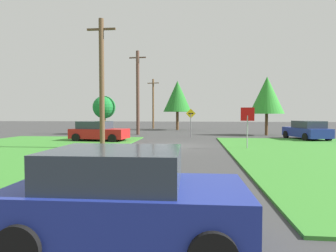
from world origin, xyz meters
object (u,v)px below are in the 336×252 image
object	(u,v)px
stop_sign	(247,120)
utility_pole_near	(102,83)
car_on_crossroad	(307,130)
pine_tree_center	(104,107)
oak_tree_left	(267,95)
utility_pole_far	(153,103)
oak_tree_right	(177,96)
car_behind_on_main_road	(125,197)
utility_pole_mid	(138,92)
direction_sign	(191,120)
parked_car_near_building	(98,131)

from	to	relation	value
stop_sign	utility_pole_near	xyz separation A→B (m)	(-9.02, -0.87, 2.28)
car_on_crossroad	pine_tree_center	size ratio (longest dim) A/B	1.13
oak_tree_left	utility_pole_far	bearing A→B (deg)	139.04
stop_sign	car_on_crossroad	bearing A→B (deg)	-125.72
car_on_crossroad	utility_pole_near	size ratio (longest dim) A/B	0.58
oak_tree_left	pine_tree_center	xyz separation A→B (m)	(-17.15, -0.14, -1.21)
oak_tree_left	oak_tree_right	bearing A→B (deg)	139.00
car_behind_on_main_road	oak_tree_right	size ratio (longest dim) A/B	0.59
car_on_crossroad	utility_pole_far	size ratio (longest dim) A/B	0.64
utility_pole_mid	direction_sign	xyz separation A→B (m)	(5.65, -3.18, -2.83)
car_behind_on_main_road	oak_tree_right	world-z (taller)	oak_tree_right
utility_pole_mid	utility_pole_far	distance (m)	12.22
utility_pole_far	utility_pole_mid	bearing A→B (deg)	-88.96
parked_car_near_building	oak_tree_right	world-z (taller)	oak_tree_right
car_behind_on_main_road	stop_sign	bearing A→B (deg)	70.31
utility_pole_near	utility_pole_far	xyz separation A→B (m)	(-0.51, 24.40, -0.30)
parked_car_near_building	utility_pole_near	size ratio (longest dim) A/B	0.58
car_behind_on_main_road	pine_tree_center	xyz separation A→B (m)	(-8.66, 24.67, 2.10)
car_behind_on_main_road	car_on_crossroad	size ratio (longest dim) A/B	0.85
parked_car_near_building	utility_pole_far	world-z (taller)	utility_pole_far
car_behind_on_main_road	utility_pole_far	size ratio (longest dim) A/B	0.54
stop_sign	pine_tree_center	distance (m)	17.50
stop_sign	pine_tree_center	world-z (taller)	pine_tree_center
utility_pole_mid	car_behind_on_main_road	bearing A→B (deg)	-78.66
utility_pole_far	oak_tree_right	world-z (taller)	utility_pole_far
car_behind_on_main_road	oak_tree_right	bearing A→B (deg)	91.13
utility_pole_far	oak_tree_right	xyz separation A→B (m)	(3.85, -3.33, 0.75)
utility_pole_far	direction_sign	distance (m)	16.61
car_behind_on_main_road	parked_car_near_building	distance (m)	18.19
parked_car_near_building	stop_sign	bearing A→B (deg)	-12.36
parked_car_near_building	oak_tree_right	size ratio (longest dim) A/B	0.70
direction_sign	oak_tree_left	world-z (taller)	oak_tree_left
parked_car_near_building	utility_pole_far	xyz separation A→B (m)	(1.45, 19.66, 3.04)
oak_tree_left	oak_tree_right	distance (m)	12.93
car_on_crossroad	oak_tree_right	size ratio (longest dim) A/B	0.70
oak_tree_right	pine_tree_center	bearing A→B (deg)	-130.65
utility_pole_near	oak_tree_right	world-z (taller)	utility_pole_near
direction_sign	stop_sign	bearing A→B (deg)	-65.84
car_behind_on_main_road	utility_pole_mid	distance (m)	25.18
stop_sign	car_behind_on_main_road	bearing A→B (deg)	77.58
parked_car_near_building	car_behind_on_main_road	bearing A→B (deg)	-61.75
parked_car_near_building	oak_tree_right	xyz separation A→B (m)	(5.31, 16.32, 3.78)
car_behind_on_main_road	utility_pole_far	bearing A→B (deg)	96.91
parked_car_near_building	utility_pole_mid	bearing A→B (deg)	84.42
utility_pole_near	oak_tree_left	xyz separation A→B (m)	(13.09, 12.59, -0.02)
stop_sign	oak_tree_left	distance (m)	12.62
car_on_crossroad	direction_sign	distance (m)	9.98
car_behind_on_main_road	car_on_crossroad	xyz separation A→B (m)	(10.62, 19.99, 0.00)
car_behind_on_main_road	parked_car_near_building	size ratio (longest dim) A/B	0.85
stop_sign	utility_pole_near	size ratio (longest dim) A/B	0.32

